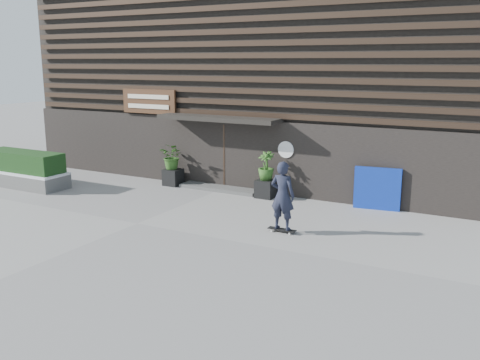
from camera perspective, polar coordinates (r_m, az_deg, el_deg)
The scene contains 12 objects.
ground at distance 15.31m, azimuth -10.98°, elevation -4.61°, with size 80.00×80.00×0.00m, color gray.
entrance_step at distance 18.92m, azimuth -2.13°, elevation -0.87°, with size 3.00×0.80×0.12m, color #4A4A48.
planter_pot_left at distance 19.73m, azimuth -7.19°, elevation 0.31°, with size 0.60×0.60×0.60m, color black.
bamboo_left at distance 19.58m, azimuth -7.25°, elevation 2.54°, with size 0.86×0.75×0.96m, color #2D591E.
planter_pot_right at distance 17.82m, azimuth 2.79°, elevation -0.94°, with size 0.60×0.60×0.60m, color black.
bamboo_right at distance 17.65m, azimuth 2.82°, elevation 1.52°, with size 0.54×0.54×0.96m, color #2D591E.
raised_bed at distance 20.99m, azimuth -22.12°, elevation 0.07°, with size 3.50×1.20×0.50m, color #51514E.
snow_layer at distance 20.94m, azimuth -22.19°, elevation 0.85°, with size 3.50×1.20×0.08m, color white.
hedge at distance 20.87m, azimuth -22.27°, elevation 1.90°, with size 3.30×1.00×0.70m, color #143312.
blue_tarp at distance 16.81m, azimuth 14.52°, elevation -0.91°, with size 1.40×0.12×1.31m, color #0C29A1.
building at distance 23.17m, azimuth 4.70°, elevation 11.38°, with size 18.00×11.00×8.00m.
skateboarder at distance 14.03m, azimuth 4.59°, elevation -1.71°, with size 0.78×0.46×1.94m.
Camera 1 is at (9.42, -11.21, 4.47)m, focal length 39.76 mm.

